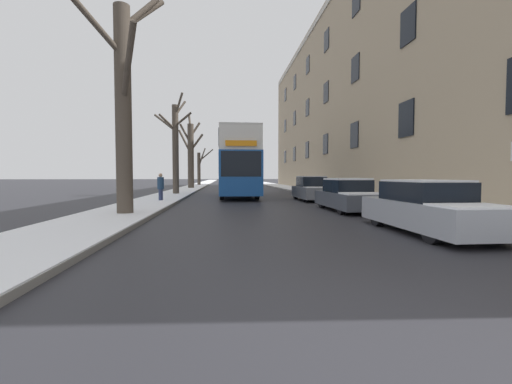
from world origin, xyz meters
TOP-DOWN VIEW (x-y plane):
  - ground_plane at (0.00, 0.00)m, footprint 320.00×320.00m
  - sidewalk_left at (-5.88, 53.00)m, footprint 2.80×130.00m
  - sidewalk_right at (5.88, 53.00)m, footprint 2.80×130.00m
  - terrace_facade_right at (11.78, 27.37)m, footprint 9.10×54.90m
  - bare_tree_left_0 at (-5.54, 9.85)m, footprint 2.89×3.85m
  - bare_tree_left_1 at (-5.67, 23.90)m, footprint 3.18×2.58m
  - bare_tree_left_2 at (-5.76, 36.84)m, footprint 3.07×1.90m
  - bare_tree_left_3 at (-5.63, 49.35)m, footprint 2.48×1.25m
  - double_decker_bus at (-0.95, 22.18)m, footprint 2.60×11.35m
  - parked_car_0 at (3.45, 5.51)m, footprint 1.70×4.60m
  - parked_car_1 at (3.45, 11.35)m, footprint 1.76×4.48m
  - parked_car_2 at (3.45, 17.61)m, footprint 1.69×4.08m
  - pedestrian_left_sidewalk at (-5.47, 16.48)m, footprint 0.36×0.36m

SIDE VIEW (x-z plane):
  - ground_plane at x=0.00m, z-range 0.00..0.00m
  - sidewalk_left at x=-5.88m, z-range 0.00..0.16m
  - sidewalk_right at x=5.88m, z-range 0.00..0.16m
  - parked_car_1 at x=3.45m, z-range -0.05..1.37m
  - parked_car_0 at x=3.45m, z-range -0.05..1.36m
  - parked_car_2 at x=3.45m, z-range -0.06..1.44m
  - pedestrian_left_sidewalk at x=-5.47m, z-range 0.08..1.74m
  - double_decker_bus at x=-0.95m, z-range 0.30..4.88m
  - bare_tree_left_3 at x=-5.63m, z-range -0.03..5.63m
  - bare_tree_left_1 at x=-5.67m, z-range -0.04..7.77m
  - bare_tree_left_2 at x=-5.76m, z-range -0.19..8.50m
  - bare_tree_left_0 at x=-5.54m, z-range 0.00..8.50m
  - terrace_facade_right at x=11.78m, z-range 0.00..17.36m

